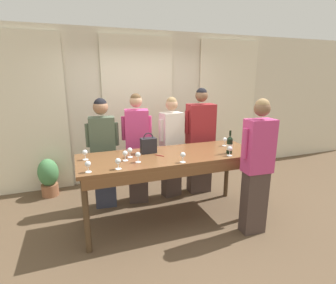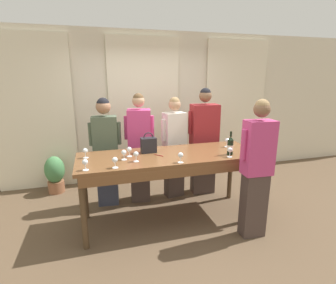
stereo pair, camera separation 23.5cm
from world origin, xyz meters
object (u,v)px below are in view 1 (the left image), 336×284
wine_bottle (230,145)px  host_pouring (257,166)px  guest_striped_shirt (200,141)px  handbag (148,145)px  wine_glass_near_host (85,153)px  wine_glass_center_right (225,140)px  guest_cream_sweater (171,146)px  wine_glass_front_mid (118,162)px  wine_glass_center_left (138,155)px  wine_glass_back_mid (130,151)px  wine_glass_center_mid (230,149)px  wine_glass_back_left (88,164)px  wine_glass_back_right (253,146)px  guest_olive_jacket (103,152)px  potted_plant (49,176)px  guest_pink_top (137,148)px  tasting_bar (171,162)px  wine_glass_front_left (183,155)px  wine_glass_front_right (125,154)px

wine_bottle → host_pouring: host_pouring is taller
guest_striped_shirt → host_pouring: guest_striped_shirt is taller
handbag → guest_striped_shirt: guest_striped_shirt is taller
wine_glass_near_host → wine_bottle: bearing=-11.6°
wine_glass_center_right → guest_cream_sweater: 0.88m
handbag → wine_glass_front_mid: bearing=-134.8°
wine_glass_center_left → wine_glass_back_mid: size_ratio=1.00×
wine_glass_center_left → wine_glass_center_mid: 1.21m
guest_striped_shirt → handbag: bearing=-153.1°
wine_glass_back_left → guest_cream_sweater: size_ratio=0.08×
wine_glass_near_host → guest_cream_sweater: guest_cream_sweater is taller
wine_glass_back_mid → wine_glass_back_right: (1.66, -0.34, 0.00)m
wine_glass_back_right → guest_cream_sweater: 1.31m
wine_glass_center_mid → wine_glass_back_right: size_ratio=1.00×
guest_olive_jacket → guest_cream_sweater: 1.10m
wine_glass_back_mid → host_pouring: 1.61m
wine_glass_back_right → wine_glass_near_host: 2.25m
potted_plant → host_pouring: bearing=-38.8°
guest_olive_jacket → host_pouring: bearing=-38.7°
wine_glass_center_right → wine_glass_back_mid: same height
handbag → guest_cream_sweater: size_ratio=0.17×
wine_glass_center_left → host_pouring: 1.48m
wine_glass_center_left → guest_pink_top: guest_pink_top is taller
guest_pink_top → guest_striped_shirt: guest_striped_shirt is taller
wine_glass_front_mid → wine_glass_back_mid: size_ratio=1.00×
guest_pink_top → guest_olive_jacket: bearing=180.0°
guest_striped_shirt → guest_cream_sweater: bearing=180.0°
wine_glass_back_right → potted_plant: (-2.78, 1.68, -0.71)m
wine_bottle → wine_glass_center_mid: (-0.06, -0.10, -0.03)m
wine_glass_front_mid → guest_pink_top: guest_pink_top is taller
tasting_bar → guest_olive_jacket: (-0.81, 0.74, 0.02)m
tasting_bar → wine_glass_near_host: size_ratio=18.86×
wine_glass_back_left → guest_pink_top: size_ratio=0.07×
wine_glass_back_right → guest_cream_sweater: guest_cream_sweater is taller
wine_glass_center_left → guest_pink_top: size_ratio=0.07×
handbag → wine_glass_front_left: (0.28, -0.54, -0.02)m
tasting_bar → wine_glass_back_mid: 0.57m
wine_glass_back_left → tasting_bar: bearing=15.0°
handbag → wine_glass_back_mid: (-0.28, -0.12, -0.02)m
guest_pink_top → wine_glass_front_mid: bearing=-114.2°
wine_glass_front_mid → wine_glass_front_right: 0.30m
handbag → potted_plant: bearing=138.8°
guest_olive_jacket → guest_pink_top: 0.52m
wine_glass_near_host → guest_pink_top: 0.99m
handbag → wine_glass_front_left: bearing=-62.2°
wine_glass_center_mid → wine_glass_front_left: bearing=-177.2°
wine_glass_front_left → wine_glass_center_right: (0.89, 0.49, 0.00)m
wine_glass_near_host → wine_glass_back_mid: bearing=-9.6°
wine_glass_center_mid → wine_glass_near_host: (-1.80, 0.48, 0.00)m
wine_glass_near_host → guest_cream_sweater: 1.50m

